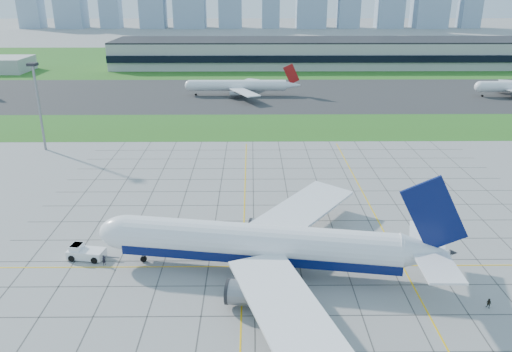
{
  "coord_description": "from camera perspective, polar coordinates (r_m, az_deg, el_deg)",
  "views": [
    {
      "loc": [
        -8.4,
        -77.71,
        45.95
      ],
      "look_at": [
        -7.42,
        23.98,
        7.0
      ],
      "focal_mm": 35.0,
      "sensor_mm": 36.0,
      "label": 1
    }
  ],
  "objects": [
    {
      "name": "apron_markings",
      "position": [
        100.37,
        4.59,
        -6.35
      ],
      "size": [
        120.0,
        130.0,
        0.03
      ],
      "color": "#474744",
      "rests_on": "ground"
    },
    {
      "name": "ground",
      "position": [
        90.67,
        4.91,
        -9.58
      ],
      "size": [
        1400.0,
        1400.0,
        0.0
      ],
      "primitive_type": "plane",
      "color": "#989893",
      "rests_on": "ground"
    },
    {
      "name": "distant_jet_1",
      "position": [
        224.73,
        -1.93,
        10.31
      ],
      "size": [
        48.48,
        42.66,
        14.08
      ],
      "color": "white",
      "rests_on": "ground"
    },
    {
      "name": "light_mast",
      "position": [
        158.27,
        -23.71,
        8.37
      ],
      "size": [
        2.5,
        2.5,
        25.6
      ],
      "color": "gray",
      "rests_on": "ground"
    },
    {
      "name": "airliner",
      "position": [
        84.57,
        0.67,
        -7.8
      ],
      "size": [
        60.81,
        61.15,
        19.24
      ],
      "rotation": [
        0.0,
        0.0,
        -0.16
      ],
      "color": "white",
      "rests_on": "ground"
    },
    {
      "name": "terminal",
      "position": [
        313.69,
        8.58,
        13.76
      ],
      "size": [
        260.0,
        43.0,
        15.8
      ],
      "color": "#B7B7B2",
      "rests_on": "ground"
    },
    {
      "name": "crew_near",
      "position": [
        92.49,
        -16.98,
        -9.18
      ],
      "size": [
        0.76,
        0.81,
        1.87
      ],
      "primitive_type": "imported",
      "rotation": [
        0.0,
        0.0,
        0.94
      ],
      "color": "black",
      "rests_on": "ground"
    },
    {
      "name": "grass_far",
      "position": [
        335.97,
        0.91,
        13.1
      ],
      "size": [
        700.0,
        145.0,
        0.04
      ],
      "primitive_type": "cube",
      "color": "#2D611B",
      "rests_on": "ground"
    },
    {
      "name": "crew_far",
      "position": [
        85.72,
        25.06,
        -13.06
      ],
      "size": [
        0.97,
        0.99,
        1.61
      ],
      "primitive_type": "imported",
      "rotation": [
        0.0,
        0.0,
        -0.9
      ],
      "color": "black",
      "rests_on": "ground"
    },
    {
      "name": "pushback_tug",
      "position": [
        95.57,
        -19.0,
        -8.24
      ],
      "size": [
        9.56,
        4.16,
        2.63
      ],
      "rotation": [
        0.0,
        0.0,
        -0.16
      ],
      "color": "white",
      "rests_on": "ground"
    },
    {
      "name": "grass_median",
      "position": [
        174.09,
        2.25,
        5.64
      ],
      "size": [
        700.0,
        35.0,
        0.04
      ],
      "primitive_type": "cube",
      "color": "#2D611B",
      "rests_on": "ground"
    },
    {
      "name": "asphalt_taxiway",
      "position": [
        227.55,
        1.6,
        9.31
      ],
      "size": [
        700.0,
        75.0,
        0.04
      ],
      "primitive_type": "cube",
      "color": "#383838",
      "rests_on": "ground"
    }
  ]
}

